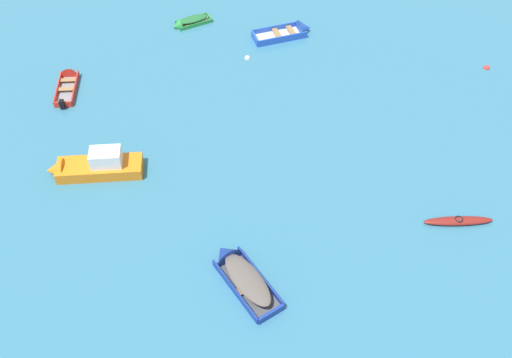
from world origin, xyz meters
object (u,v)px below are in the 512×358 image
at_px(rowboat_blue_midfield_right, 294,31).
at_px(mooring_buoy_between_boats_right, 486,68).
at_px(motor_launch_orange_outer_right, 93,166).
at_px(mooring_buoy_near_foreground, 247,58).
at_px(rowboat_green_near_right, 187,22).
at_px(kayak_maroon_center, 458,221).
at_px(rowboat_red_distant_center, 69,80).
at_px(rowboat_deep_blue_far_right, 239,271).

distance_m(rowboat_blue_midfield_right, mooring_buoy_between_boats_right, 13.17).
xyz_separation_m(motor_launch_orange_outer_right, mooring_buoy_between_boats_right, (21.40, 14.66, -0.53)).
bearing_deg(rowboat_blue_midfield_right, mooring_buoy_near_foreground, -125.74).
bearing_deg(rowboat_green_near_right, kayak_maroon_center, -36.57).
distance_m(rowboat_green_near_right, mooring_buoy_near_foreground, 5.83).
distance_m(rowboat_red_distant_center, mooring_buoy_between_boats_right, 27.25).
height_order(rowboat_red_distant_center, motor_launch_orange_outer_right, motor_launch_orange_outer_right).
bearing_deg(mooring_buoy_near_foreground, rowboat_red_distant_center, -154.05).
distance_m(rowboat_green_near_right, motor_launch_orange_outer_right, 15.01).
bearing_deg(rowboat_deep_blue_far_right, mooring_buoy_between_boats_right, 58.30).
relative_size(kayak_maroon_center, mooring_buoy_near_foreground, 9.47).
bearing_deg(rowboat_deep_blue_far_right, kayak_maroon_center, 28.93).
height_order(motor_launch_orange_outer_right, kayak_maroon_center, motor_launch_orange_outer_right).
height_order(rowboat_red_distant_center, rowboat_blue_midfield_right, rowboat_blue_midfield_right).
height_order(rowboat_red_distant_center, mooring_buoy_between_boats_right, rowboat_red_distant_center).
bearing_deg(mooring_buoy_between_boats_right, rowboat_blue_midfield_right, 175.86).
height_order(rowboat_green_near_right, mooring_buoy_near_foreground, rowboat_green_near_right).
xyz_separation_m(rowboat_green_near_right, rowboat_blue_midfield_right, (7.58, 0.62, -0.00)).
distance_m(rowboat_deep_blue_far_right, rowboat_red_distant_center, 18.42).
xyz_separation_m(rowboat_red_distant_center, motor_launch_orange_outer_right, (4.75, -7.02, 0.34)).
xyz_separation_m(mooring_buoy_near_foreground, mooring_buoy_between_boats_right, (15.62, 2.50, 0.00)).
relative_size(rowboat_blue_midfield_right, mooring_buoy_near_foreground, 11.11).
relative_size(rowboat_green_near_right, mooring_buoy_near_foreground, 7.30).
bearing_deg(mooring_buoy_between_boats_right, rowboat_green_near_right, 179.07).
distance_m(rowboat_deep_blue_far_right, mooring_buoy_between_boats_right, 22.75).
relative_size(rowboat_green_near_right, motor_launch_orange_outer_right, 0.52).
bearing_deg(motor_launch_orange_outer_right, rowboat_deep_blue_far_right, -26.42).
height_order(rowboat_deep_blue_far_right, mooring_buoy_near_foreground, rowboat_deep_blue_far_right).
bearing_deg(rowboat_blue_midfield_right, kayak_maroon_center, -52.22).
relative_size(rowboat_green_near_right, rowboat_red_distant_center, 0.72).
relative_size(rowboat_deep_blue_far_right, rowboat_red_distant_center, 1.09).
bearing_deg(rowboat_red_distant_center, kayak_maroon_center, -14.01).
xyz_separation_m(rowboat_red_distant_center, kayak_maroon_center, (24.40, -6.09, -0.02)).
relative_size(kayak_maroon_center, mooring_buoy_between_boats_right, 8.76).
bearing_deg(mooring_buoy_near_foreground, motor_launch_orange_outer_right, -115.46).
bearing_deg(kayak_maroon_center, motor_launch_orange_outer_right, -177.26).
height_order(kayak_maroon_center, mooring_buoy_near_foreground, kayak_maroon_center).
distance_m(rowboat_deep_blue_far_right, rowboat_green_near_right, 21.55).
bearing_deg(rowboat_blue_midfield_right, motor_launch_orange_outer_right, -117.92).
bearing_deg(motor_launch_orange_outer_right, mooring_buoy_between_boats_right, 34.40).
bearing_deg(rowboat_red_distant_center, mooring_buoy_near_foreground, 25.95).
bearing_deg(mooring_buoy_near_foreground, kayak_maroon_center, -38.98).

